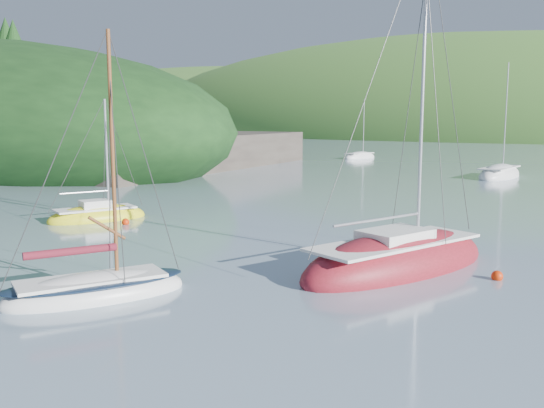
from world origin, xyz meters
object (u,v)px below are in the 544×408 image
Objects in this scene: daysailer_white at (96,291)px; sloop_red at (397,263)px; distant_sloop_c at (360,157)px; distant_sloop_a at (499,175)px; sailboat_yellow at (97,217)px.

daysailer_white is 0.65× the size of sloop_red.
distant_sloop_c is (-29.46, 50.12, -0.08)m from sloop_red.
distant_sloop_a reaches higher than daysailer_white.
distant_sloop_a is at bearing -25.57° from distant_sloop_c.
sloop_red is 36.64m from distant_sloop_a.
sloop_red is at bearing 18.79° from sailboat_yellow.
daysailer_white is at bearing -18.08° from sailboat_yellow.
daysailer_white is 63.33m from distant_sloop_c.
sailboat_yellow is 51.56m from distant_sloop_c.
distant_sloop_a is (-1.53, 44.52, -0.02)m from daysailer_white.
sailboat_yellow is at bearing -105.78° from distant_sloop_a.
sailboat_yellow is at bearing -69.20° from distant_sloop_c.
sailboat_yellow is 37.24m from distant_sloop_a.
sloop_red reaches higher than sailboat_yellow.
daysailer_white is 1.23× the size of sailboat_yellow.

